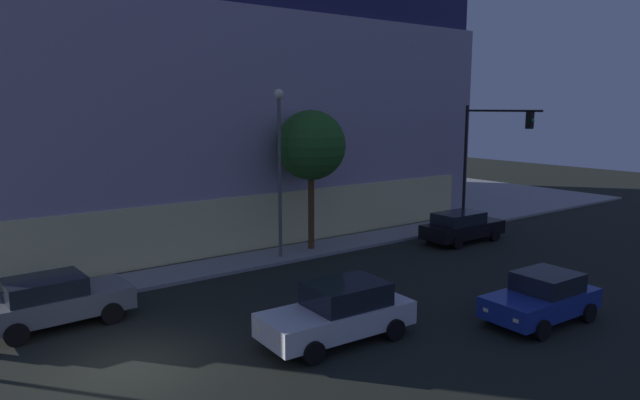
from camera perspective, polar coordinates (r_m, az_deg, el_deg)
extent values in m
plane|color=black|center=(16.99, -18.71, -15.62)|extent=(120.00, 120.00, 0.00)
cube|color=#4C4C51|center=(39.83, -15.60, -1.07)|extent=(31.10, 26.74, 0.15)
cube|color=#FCEC9D|center=(28.01, -6.17, -2.11)|extent=(27.63, 0.60, 2.69)
cube|color=#AA99B0|center=(39.24, -15.97, 7.34)|extent=(30.70, 26.34, 11.52)
cube|color=#211F4C|center=(39.67, -16.45, 17.62)|extent=(30.08, 25.81, 2.66)
cylinder|color=black|center=(34.95, 14.37, 3.48)|extent=(0.18, 0.18, 6.98)
cylinder|color=black|center=(33.44, 17.91, 8.54)|extent=(0.36, 4.76, 0.12)
cube|color=black|center=(32.57, 20.34, 7.52)|extent=(0.34, 0.34, 0.90)
sphere|color=green|center=(32.48, 20.62, 7.50)|extent=(0.18, 0.18, 0.18)
cylinder|color=#5B5B5B|center=(25.89, -4.07, 2.16)|extent=(0.16, 0.16, 7.31)
sphere|color=#F9EFC6|center=(25.70, -4.17, 10.60)|extent=(0.44, 0.44, 0.44)
cylinder|color=brown|center=(27.63, -0.89, -1.12)|extent=(0.30, 0.30, 3.73)
sphere|color=#275D20|center=(27.24, -0.91, 5.53)|extent=(3.36, 3.36, 3.36)
cube|color=slate|center=(20.55, -24.92, -9.46)|extent=(4.63, 2.18, 0.72)
cube|color=black|center=(20.28, -25.99, -7.84)|extent=(2.40, 1.88, 0.58)
cube|color=#F9F4CC|center=(21.67, -19.57, -8.16)|extent=(0.13, 0.21, 0.12)
cube|color=#F9F4CC|center=(20.61, -18.45, -9.00)|extent=(0.13, 0.21, 0.12)
cylinder|color=black|center=(21.90, -21.89, -9.10)|extent=(0.71, 0.27, 0.70)
cylinder|color=black|center=(20.12, -20.19, -10.64)|extent=(0.71, 0.27, 0.70)
cylinder|color=black|center=(21.33, -29.24, -10.14)|extent=(0.71, 0.27, 0.70)
cylinder|color=black|center=(19.49, -28.21, -11.85)|extent=(0.71, 0.27, 0.70)
cube|color=silver|center=(17.55, 1.68, -11.81)|extent=(4.84, 2.15, 0.72)
cube|color=black|center=(17.50, 2.66, -9.39)|extent=(2.43, 1.85, 0.70)
cube|color=#F9F4CC|center=(15.92, -4.10, -14.11)|extent=(0.13, 0.21, 0.12)
cube|color=#F9F4CC|center=(16.87, -6.13, -12.75)|extent=(0.13, 0.21, 0.12)
cylinder|color=black|center=(16.17, -0.65, -15.10)|extent=(0.68, 0.27, 0.67)
cylinder|color=black|center=(17.70, -4.20, -12.90)|extent=(0.68, 0.27, 0.67)
cylinder|color=black|center=(17.83, 7.51, -12.79)|extent=(0.68, 0.27, 0.67)
cylinder|color=black|center=(19.23, 3.61, -11.05)|extent=(0.68, 0.27, 0.67)
cube|color=navy|center=(20.31, 21.29, -9.56)|extent=(4.17, 2.00, 0.69)
cube|color=black|center=(20.37, 21.89, -7.62)|extent=(1.95, 1.74, 0.62)
cube|color=#F9F4CC|center=(18.45, 19.18, -11.36)|extent=(0.13, 0.20, 0.12)
cube|color=#F9F4CC|center=(19.08, 16.42, -10.52)|extent=(0.13, 0.20, 0.12)
cylinder|color=black|center=(18.94, 21.40, -12.06)|extent=(0.66, 0.26, 0.65)
cylinder|color=black|center=(19.96, 16.88, -10.71)|extent=(0.66, 0.26, 0.65)
cylinder|color=black|center=(21.00, 25.37, -10.21)|extent=(0.66, 0.26, 0.65)
cylinder|color=black|center=(21.92, 21.09, -9.11)|extent=(0.66, 0.26, 0.65)
cube|color=black|center=(30.79, 14.16, -2.87)|extent=(4.76, 1.86, 0.72)
cube|color=black|center=(30.39, 13.78, -1.76)|extent=(2.60, 1.66, 0.58)
cube|color=#F9F4CC|center=(32.90, 16.04, -2.17)|extent=(0.12, 0.20, 0.12)
cube|color=#F9F4CC|center=(32.26, 17.57, -2.47)|extent=(0.12, 0.20, 0.12)
cylinder|color=black|center=(32.54, 14.57, -2.88)|extent=(0.63, 0.24, 0.63)
cylinder|color=black|center=(31.45, 17.14, -3.41)|extent=(0.63, 0.24, 0.63)
cylinder|color=black|center=(30.37, 11.02, -3.61)|extent=(0.63, 0.24, 0.63)
cylinder|color=black|center=(29.19, 13.65, -4.23)|extent=(0.63, 0.24, 0.63)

